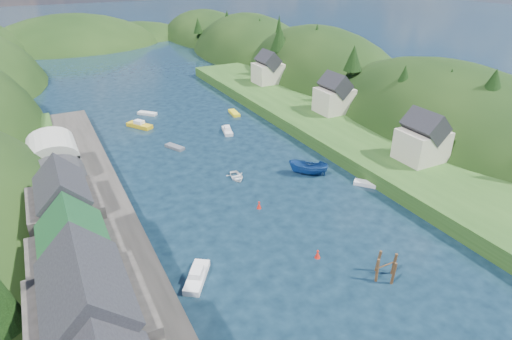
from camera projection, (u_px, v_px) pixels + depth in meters
ground at (203, 143)px, 82.05m from camera, size 600.00×600.00×0.00m
hillside_right at (319, 109)px, 123.78m from camera, size 36.00×245.56×48.00m
far_hills at (104, 67)px, 185.73m from camera, size 103.00×68.00×44.00m
hill_trees at (179, 69)px, 89.06m from camera, size 91.81×147.98×12.14m
quay_left at (99, 266)px, 47.89m from camera, size 12.00×110.00×2.00m
terrace_left_grass at (30, 284)px, 44.89m from camera, size 12.00×110.00×2.50m
quayside_buildings at (90, 312)px, 33.55m from camera, size 8.00×35.84×12.90m
boat_sheds at (57, 169)px, 60.22m from camera, size 7.00×21.00×7.50m
terrace_right at (341, 132)px, 83.91m from camera, size 16.00×120.00×2.40m
right_bank_cottages at (329, 96)px, 89.68m from camera, size 9.00×59.24×8.41m
piling_cluster_far at (385, 269)px, 47.27m from camera, size 2.91×2.74×3.44m
channel_buoy_near at (318, 254)px, 50.66m from camera, size 0.70×0.70×1.10m
channel_buoy_far at (259, 205)px, 60.66m from camera, size 0.70×0.70×1.10m
moored_boats at (282, 212)px, 58.60m from camera, size 36.39×85.67×2.50m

